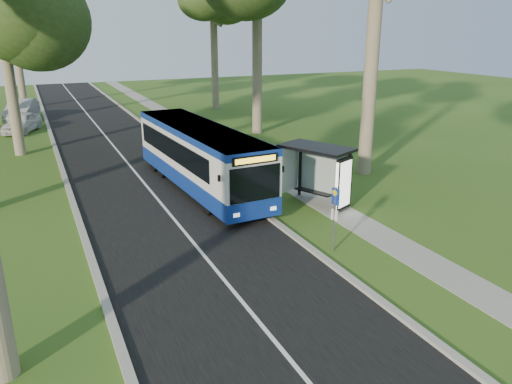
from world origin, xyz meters
TOP-DOWN VIEW (x-y plane):
  - ground at (0.00, 0.00)m, footprint 120.00×120.00m
  - road at (-3.50, 10.00)m, footprint 7.00×100.00m
  - kerb_east at (0.00, 10.00)m, footprint 0.25×100.00m
  - kerb_west at (-7.00, 10.00)m, footprint 0.25×100.00m
  - centre_line at (-3.50, 10.00)m, footprint 0.12×100.00m
  - footpath at (3.00, 10.00)m, footprint 1.50×100.00m
  - bus at (-1.21, 7.07)m, footprint 3.00×11.38m
  - bus_stop_sign at (0.66, -1.57)m, footprint 0.12×0.32m
  - bus_shelter at (2.70, 2.39)m, footprint 2.74×3.42m
  - litter_bin at (1.54, 7.35)m, footprint 0.51×0.51m
  - car_white at (-8.80, 25.45)m, footprint 3.16×4.52m
  - car_silver at (-8.74, 30.75)m, footprint 2.98×5.50m

SIDE VIEW (x-z plane):
  - ground at x=0.00m, z-range 0.00..0.00m
  - road at x=-3.50m, z-range 0.00..0.02m
  - footpath at x=3.00m, z-range 0.00..0.02m
  - centre_line at x=-3.50m, z-range 0.02..0.02m
  - kerb_east at x=0.00m, z-range 0.00..0.12m
  - kerb_west at x=-7.00m, z-range 0.00..0.12m
  - litter_bin at x=1.54m, z-range 0.01..0.90m
  - car_white at x=-8.80m, z-range 0.00..1.43m
  - car_silver at x=-8.74m, z-range 0.00..1.72m
  - bus_stop_sign at x=0.66m, z-range 0.30..2.61m
  - bus at x=-1.21m, z-range 0.05..3.04m
  - bus_shelter at x=2.70m, z-range 0.53..3.12m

